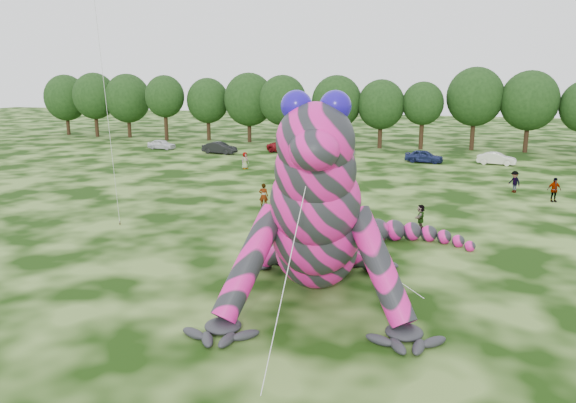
{
  "coord_description": "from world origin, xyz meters",
  "views": [
    {
      "loc": [
        5.54,
        -17.32,
        9.64
      ],
      "look_at": [
        -1.59,
        6.31,
        4.0
      ],
      "focal_mm": 35.0,
      "sensor_mm": 36.0,
      "label": 1
    }
  ],
  "objects_px": {
    "tree_4": "(208,109)",
    "spectator_5": "(421,217)",
    "inflatable_gecko": "(318,187)",
    "tree_7": "(336,111)",
    "tree_0": "(66,105)",
    "tree_9": "(422,116)",
    "car_0": "(162,144)",
    "tree_6": "(283,110)",
    "tree_1": "(95,105)",
    "car_1": "(220,148)",
    "car_5": "(497,159)",
    "tree_11": "(529,112)",
    "spectator_4": "(245,160)",
    "tree_10": "(474,109)",
    "car_3": "(335,149)",
    "spectator_2": "(514,182)",
    "tree_2": "(128,106)",
    "car_2": "(288,147)",
    "tree_5": "(249,108)",
    "tree_3": "(165,108)",
    "spectator_1": "(331,197)",
    "spectator_3": "(554,190)",
    "spectator_0": "(264,196)",
    "car_4": "(424,156)",
    "tree_8": "(381,114)"
  },
  "relations": [
    {
      "from": "tree_4",
      "to": "spectator_5",
      "type": "height_order",
      "value": "tree_4"
    },
    {
      "from": "inflatable_gecko",
      "to": "tree_7",
      "type": "bearing_deg",
      "value": 88.66
    },
    {
      "from": "inflatable_gecko",
      "to": "spectator_5",
      "type": "distance_m",
      "value": 12.02
    },
    {
      "from": "tree_0",
      "to": "spectator_5",
      "type": "bearing_deg",
      "value": -35.33
    },
    {
      "from": "tree_9",
      "to": "spectator_5",
      "type": "distance_m",
      "value": 39.62
    },
    {
      "from": "car_0",
      "to": "tree_6",
      "type": "bearing_deg",
      "value": -52.52
    },
    {
      "from": "tree_1",
      "to": "car_0",
      "type": "relative_size",
      "value": 2.63
    },
    {
      "from": "car_1",
      "to": "car_5",
      "type": "height_order",
      "value": "car_1"
    },
    {
      "from": "tree_6",
      "to": "tree_11",
      "type": "xyz_separation_m",
      "value": [
        31.34,
        1.51,
        0.29
      ]
    },
    {
      "from": "spectator_4",
      "to": "tree_7",
      "type": "bearing_deg",
      "value": 12.14
    },
    {
      "from": "tree_1",
      "to": "tree_10",
      "type": "relative_size",
      "value": 0.93
    },
    {
      "from": "car_3",
      "to": "car_5",
      "type": "height_order",
      "value": "car_3"
    },
    {
      "from": "spectator_4",
      "to": "spectator_2",
      "type": "bearing_deg",
      "value": -73.71
    },
    {
      "from": "tree_2",
      "to": "car_2",
      "type": "relative_size",
      "value": 1.84
    },
    {
      "from": "tree_5",
      "to": "spectator_4",
      "type": "relative_size",
      "value": 5.66
    },
    {
      "from": "tree_3",
      "to": "car_0",
      "type": "relative_size",
      "value": 2.53
    },
    {
      "from": "tree_6",
      "to": "car_0",
      "type": "bearing_deg",
      "value": -147.06
    },
    {
      "from": "tree_3",
      "to": "spectator_1",
      "type": "xyz_separation_m",
      "value": [
        32.76,
        -35.53,
        -3.79
      ]
    },
    {
      "from": "tree_2",
      "to": "tree_6",
      "type": "distance_m",
      "value": 25.55
    },
    {
      "from": "spectator_4",
      "to": "spectator_3",
      "type": "bearing_deg",
      "value": -78.32
    },
    {
      "from": "tree_4",
      "to": "tree_11",
      "type": "bearing_deg",
      "value": -0.68
    },
    {
      "from": "tree_5",
      "to": "spectator_2",
      "type": "xyz_separation_m",
      "value": [
        33.45,
        -26.69,
        -4.0
      ]
    },
    {
      "from": "tree_5",
      "to": "tree_7",
      "type": "relative_size",
      "value": 1.03
    },
    {
      "from": "tree_5",
      "to": "tree_11",
      "type": "distance_m",
      "value": 36.91
    },
    {
      "from": "tree_1",
      "to": "car_3",
      "type": "relative_size",
      "value": 1.98
    },
    {
      "from": "spectator_3",
      "to": "spectator_0",
      "type": "bearing_deg",
      "value": -179.76
    },
    {
      "from": "tree_3",
      "to": "car_2",
      "type": "distance_m",
      "value": 22.81
    },
    {
      "from": "tree_6",
      "to": "spectator_0",
      "type": "bearing_deg",
      "value": -74.82
    },
    {
      "from": "car_5",
      "to": "tree_1",
      "type": "bearing_deg",
      "value": 88.77
    },
    {
      "from": "tree_5",
      "to": "car_3",
      "type": "relative_size",
      "value": 1.97
    },
    {
      "from": "spectator_4",
      "to": "car_5",
      "type": "bearing_deg",
      "value": -41.03
    },
    {
      "from": "tree_6",
      "to": "tree_9",
      "type": "distance_m",
      "value": 18.64
    },
    {
      "from": "inflatable_gecko",
      "to": "spectator_0",
      "type": "distance_m",
      "value": 15.49
    },
    {
      "from": "car_0",
      "to": "car_5",
      "type": "xyz_separation_m",
      "value": [
        41.11,
        -1.01,
        0.02
      ]
    },
    {
      "from": "spectator_2",
      "to": "spectator_4",
      "type": "relative_size",
      "value": 1.04
    },
    {
      "from": "tree_11",
      "to": "spectator_2",
      "type": "height_order",
      "value": "tree_11"
    },
    {
      "from": "car_3",
      "to": "car_4",
      "type": "xyz_separation_m",
      "value": [
        10.79,
        -3.39,
        -0.01
      ]
    },
    {
      "from": "car_2",
      "to": "spectator_1",
      "type": "height_order",
      "value": "spectator_1"
    },
    {
      "from": "tree_0",
      "to": "tree_7",
      "type": "height_order",
      "value": "tree_0"
    },
    {
      "from": "tree_0",
      "to": "tree_3",
      "type": "distance_m",
      "value": 18.97
    },
    {
      "from": "inflatable_gecko",
      "to": "spectator_1",
      "type": "xyz_separation_m",
      "value": [
        -2.5,
        14.22,
        -3.62
      ]
    },
    {
      "from": "inflatable_gecko",
      "to": "tree_1",
      "type": "bearing_deg",
      "value": 121.0
    },
    {
      "from": "car_4",
      "to": "spectator_2",
      "type": "relative_size",
      "value": 2.3
    },
    {
      "from": "inflatable_gecko",
      "to": "car_3",
      "type": "distance_m",
      "value": 43.06
    },
    {
      "from": "tree_0",
      "to": "car_2",
      "type": "relative_size",
      "value": 1.81
    },
    {
      "from": "tree_10",
      "to": "spectator_4",
      "type": "height_order",
      "value": "tree_10"
    },
    {
      "from": "tree_0",
      "to": "car_0",
      "type": "xyz_separation_m",
      "value": [
        23.23,
        -11.47,
        -4.12
      ]
    },
    {
      "from": "tree_8",
      "to": "car_3",
      "type": "height_order",
      "value": "tree_8"
    },
    {
      "from": "tree_9",
      "to": "car_3",
      "type": "relative_size",
      "value": 1.75
    },
    {
      "from": "tree_9",
      "to": "car_5",
      "type": "height_order",
      "value": "tree_9"
    }
  ]
}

